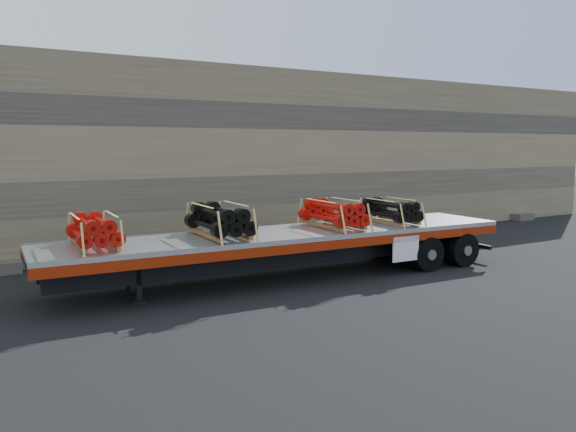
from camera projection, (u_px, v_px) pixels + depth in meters
name	position (u px, v px, depth m)	size (l,w,h in m)	color
ground	(299.00, 273.00, 17.46)	(120.00, 120.00, 0.00)	black
rock_wall	(214.00, 157.00, 22.57)	(44.00, 3.00, 7.00)	#7A6B54
trailer	(289.00, 255.00, 16.74)	(14.35, 2.76, 1.43)	silver
bundle_front	(94.00, 232.00, 13.99)	(1.08, 2.17, 0.77)	#B00F09
bundle_midfront	(219.00, 221.00, 15.55)	(1.22, 2.44, 0.86)	black
bundle_midrear	(333.00, 214.00, 17.33)	(1.16, 2.31, 0.82)	#B00F09
bundle_rear	(390.00, 211.00, 18.38)	(1.05, 2.11, 0.75)	black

